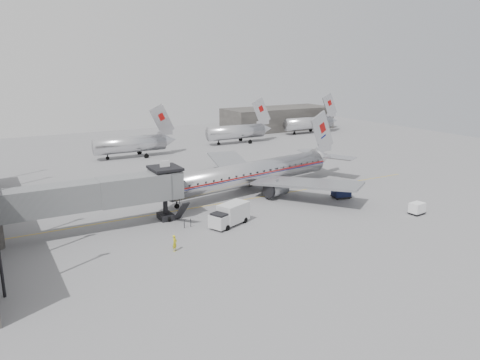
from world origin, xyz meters
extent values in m
plane|color=slate|center=(0.00, 0.00, 0.00)|extent=(160.00, 160.00, 0.00)
cube|color=#33302E|center=(45.00, 60.00, 3.00)|extent=(30.00, 12.00, 6.00)
cube|color=gold|center=(3.00, 6.00, 0.01)|extent=(60.00, 0.15, 0.01)
cube|color=#575A5C|center=(-22.00, 3.60, 4.30)|extent=(12.00, 2.80, 3.00)
cube|color=#575A5C|center=(-13.00, 3.60, 4.30)|extent=(8.00, 3.00, 3.10)
cube|color=#575A5C|center=(-9.00, 4.00, 4.30)|extent=(3.20, 3.60, 3.20)
cube|color=black|center=(-9.00, 4.00, 6.20)|extent=(3.40, 3.80, 0.30)
cube|color=white|center=(-9.00, 4.00, 6.70)|extent=(1.20, 0.15, 0.80)
cylinder|color=black|center=(-9.30, 3.60, 1.40)|extent=(0.56, 0.56, 2.80)
cube|color=black|center=(-9.30, 3.60, 0.35)|extent=(1.60, 2.20, 0.70)
cylinder|color=black|center=(-9.30, 2.60, 0.30)|extent=(0.30, 0.60, 0.60)
cylinder|color=black|center=(-9.30, 4.60, 0.30)|extent=(0.30, 0.60, 0.60)
cube|color=black|center=(-8.20, 1.30, 1.50)|extent=(0.90, 3.20, 2.90)
cylinder|color=silver|center=(-2.00, 42.00, 2.60)|extent=(14.00, 3.20, 3.20)
cube|color=silver|center=(4.80, 42.00, 7.00)|extent=(5.17, 0.26, 6.52)
cylinder|color=black|center=(-6.50, 42.00, 0.50)|extent=(0.24, 0.24, 1.00)
cylinder|color=silver|center=(24.00, 46.00, 2.60)|extent=(14.00, 3.20, 3.20)
cube|color=silver|center=(30.80, 46.00, 7.00)|extent=(5.17, 0.26, 6.52)
cylinder|color=black|center=(19.50, 46.00, 0.50)|extent=(0.24, 0.24, 1.00)
cylinder|color=silver|center=(48.00, 50.00, 2.60)|extent=(14.00, 3.20, 3.20)
cube|color=silver|center=(54.80, 50.00, 7.00)|extent=(5.17, 0.26, 6.52)
cylinder|color=black|center=(43.50, 50.00, 0.50)|extent=(0.24, 0.24, 1.00)
cylinder|color=silver|center=(6.00, 9.00, 2.73)|extent=(27.49, 7.95, 3.37)
cone|color=silver|center=(-8.81, 6.45, 2.73)|extent=(3.26, 3.78, 3.37)
cone|color=silver|center=(21.08, 11.59, 3.10)|extent=(4.13, 3.77, 3.20)
cube|color=#990B0B|center=(6.00, 9.00, 2.96)|extent=(27.50, 8.00, 0.16)
cube|color=#0A115E|center=(6.00, 9.00, 2.75)|extent=(27.50, 8.00, 0.09)
cube|color=silver|center=(20.81, 11.55, 7.28)|extent=(5.55, 1.22, 7.00)
cube|color=gray|center=(7.30, 17.54, 2.46)|extent=(8.44, 15.35, 1.08)
cube|color=gray|center=(10.08, 1.39, 2.46)|extent=(12.26, 14.89, 1.08)
cylinder|color=gray|center=(5.65, 13.74, 1.32)|extent=(3.38, 2.41, 1.91)
cylinder|color=gray|center=(7.25, 4.41, 1.32)|extent=(3.38, 2.41, 1.91)
cylinder|color=black|center=(-6.56, 6.84, 0.59)|extent=(0.18, 0.18, 1.18)
cylinder|color=black|center=(7.39, 11.64, 0.64)|extent=(0.24, 0.24, 1.27)
cylinder|color=black|center=(7.39, 11.64, 0.41)|extent=(0.95, 0.47, 0.91)
cylinder|color=black|center=(8.20, 6.98, 0.64)|extent=(0.24, 0.24, 1.27)
cylinder|color=black|center=(8.20, 6.98, 0.41)|extent=(0.95, 0.47, 0.91)
cube|color=silver|center=(-2.96, -1.76, 1.39)|extent=(4.21, 3.32, 2.16)
cube|color=silver|center=(-5.34, -2.75, 0.98)|extent=(2.27, 2.44, 1.44)
cube|color=black|center=(-5.34, -2.75, 1.60)|extent=(1.81, 2.09, 0.62)
cylinder|color=black|center=(-4.70, -3.49, 0.33)|extent=(0.71, 0.49, 0.66)
cylinder|color=black|center=(-5.41, -1.77, 0.33)|extent=(0.71, 0.49, 0.66)
cylinder|color=black|center=(-1.66, -2.23, 0.33)|extent=(0.71, 0.49, 0.66)
cylinder|color=black|center=(-2.37, -0.51, 0.33)|extent=(0.71, 0.49, 0.66)
cube|color=black|center=(15.13, 0.08, 1.09)|extent=(2.64, 2.23, 1.60)
cube|color=black|center=(15.13, 0.08, 0.23)|extent=(2.78, 2.37, 0.14)
cylinder|color=black|center=(14.07, -0.36, 0.17)|extent=(0.37, 0.22, 0.34)
cylinder|color=black|center=(15.84, -0.81, 0.17)|extent=(0.37, 0.22, 0.34)
cylinder|color=black|center=(14.41, 0.97, 0.17)|extent=(0.37, 0.22, 0.34)
cylinder|color=black|center=(16.18, 0.52, 0.17)|extent=(0.37, 0.22, 0.34)
cube|color=white|center=(18.49, -10.00, 0.84)|extent=(1.90, 1.50, 1.24)
cube|color=black|center=(18.49, -10.00, 0.18)|extent=(1.99, 1.60, 0.11)
cylinder|color=black|center=(17.85, -10.60, 0.13)|extent=(0.27, 0.13, 0.26)
cylinder|color=black|center=(19.25, -10.45, 0.13)|extent=(0.27, 0.13, 0.26)
cylinder|color=black|center=(17.74, -9.55, 0.13)|extent=(0.27, 0.13, 0.26)
cylinder|color=black|center=(19.14, -9.40, 0.13)|extent=(0.27, 0.13, 0.26)
imported|color=gold|center=(-12.00, -6.00, 0.84)|extent=(0.73, 0.71, 1.69)
camera|label=1|loc=(-27.90, -47.14, 18.52)|focal=35.00mm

